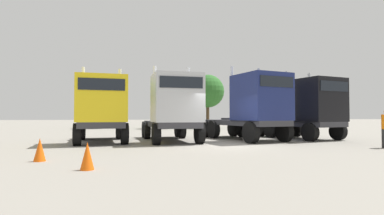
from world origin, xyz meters
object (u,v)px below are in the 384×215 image
Objects in this scene: traffic_cone_mid at (40,150)px; semi_truck_navy at (254,106)px; traffic_cone_near at (87,156)px; semi_truck_black at (309,108)px; semi_truck_yellow at (101,109)px; semi_truck_silver at (174,108)px.

semi_truck_navy is at bearing 31.50° from traffic_cone_mid.
semi_truck_navy reaches higher than traffic_cone_near.
semi_truck_navy is at bearing -97.66° from semi_truck_black.
semi_truck_black reaches higher than semi_truck_yellow.
traffic_cone_mid is (-13.30, -6.24, -1.53)m from semi_truck_black.
semi_truck_navy reaches higher than traffic_cone_mid.
semi_truck_yellow is 6.47m from traffic_cone_mid.
semi_truck_navy is at bearing 82.22° from semi_truck_yellow.
traffic_cone_near is at bearing -48.20° from traffic_cone_mid.
semi_truck_black reaches higher than traffic_cone_near.
semi_truck_silver is at bearing 79.79° from semi_truck_yellow.
semi_truck_black is 14.77m from traffic_cone_mid.
semi_truck_yellow is 3.75m from semi_truck_silver.
semi_truck_yellow is 8.42× the size of traffic_cone_mid.
semi_truck_yellow is at bearing 78.42° from traffic_cone_mid.
semi_truck_black is (3.72, 0.38, -0.06)m from semi_truck_navy.
traffic_cone_near is at bearing -68.62° from semi_truck_black.
semi_truck_black is 8.35× the size of traffic_cone_mid.
semi_truck_silver reaches higher than semi_truck_yellow.
traffic_cone_mid is at bearing -78.28° from semi_truck_black.
semi_truck_silver is 8.95× the size of traffic_cone_mid.
traffic_cone_mid is (-9.57, -5.87, -1.58)m from semi_truck_navy.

